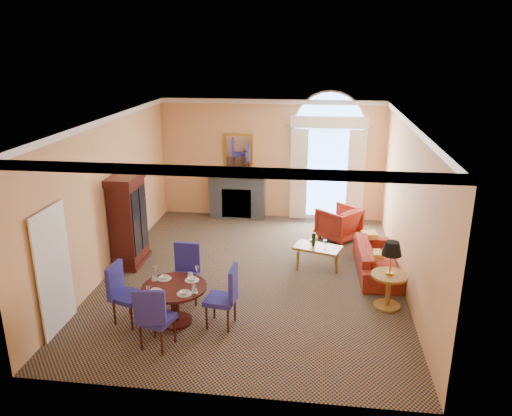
# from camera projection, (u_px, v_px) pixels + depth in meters

# --- Properties ---
(ground) EXTENTS (7.50, 7.50, 0.00)m
(ground) POSITION_uv_depth(u_px,v_px,m) (253.00, 275.00, 10.36)
(ground) COLOR #111838
(ground) RESTS_ON ground
(room_envelope) EXTENTS (6.04, 7.52, 3.45)m
(room_envelope) POSITION_uv_depth(u_px,v_px,m) (256.00, 149.00, 10.20)
(room_envelope) COLOR #EDAF71
(room_envelope) RESTS_ON ground
(armoire) EXTENTS (0.57, 1.01, 1.98)m
(armoire) POSITION_uv_depth(u_px,v_px,m) (129.00, 222.00, 10.65)
(armoire) COLOR black
(armoire) RESTS_ON ground
(dining_table) EXTENTS (1.10, 1.10, 0.89)m
(dining_table) POSITION_uv_depth(u_px,v_px,m) (175.00, 295.00, 8.44)
(dining_table) COLOR black
(dining_table) RESTS_ON ground
(dining_chair_north) EXTENTS (0.56, 0.56, 1.09)m
(dining_chair_north) POSITION_uv_depth(u_px,v_px,m) (186.00, 268.00, 9.21)
(dining_chair_north) COLOR navy
(dining_chair_north) RESTS_ON ground
(dining_chair_south) EXTENTS (0.59, 0.59, 1.09)m
(dining_chair_south) POSITION_uv_depth(u_px,v_px,m) (154.00, 315.00, 7.64)
(dining_chair_south) COLOR navy
(dining_chair_south) RESTS_ON ground
(dining_chair_east) EXTENTS (0.54, 0.54, 1.09)m
(dining_chair_east) POSITION_uv_depth(u_px,v_px,m) (227.00, 293.00, 8.31)
(dining_chair_east) COLOR navy
(dining_chair_east) RESTS_ON ground
(dining_chair_west) EXTENTS (0.62, 0.62, 1.09)m
(dining_chair_west) POSITION_uv_depth(u_px,v_px,m) (122.00, 290.00, 8.42)
(dining_chair_west) COLOR navy
(dining_chair_west) RESTS_ON ground
(sofa) EXTENTS (0.87, 2.07, 0.60)m
(sofa) POSITION_uv_depth(u_px,v_px,m) (377.00, 259.00, 10.38)
(sofa) COLOR maroon
(sofa) RESTS_ON ground
(armchair) EXTENTS (1.22, 1.22, 0.80)m
(armchair) POSITION_uv_depth(u_px,v_px,m) (339.00, 223.00, 12.16)
(armchair) COLOR maroon
(armchair) RESTS_ON ground
(coffee_table) EXTENTS (1.09, 0.81, 0.86)m
(coffee_table) POSITION_uv_depth(u_px,v_px,m) (317.00, 248.00, 10.54)
(coffee_table) COLOR olive
(coffee_table) RESTS_ON ground
(side_table) EXTENTS (0.65, 0.65, 1.25)m
(side_table) POSITION_uv_depth(u_px,v_px,m) (390.00, 268.00, 8.86)
(side_table) COLOR olive
(side_table) RESTS_ON ground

